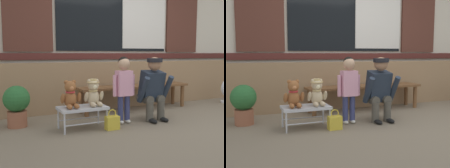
% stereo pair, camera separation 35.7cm
% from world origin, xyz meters
% --- Properties ---
extents(ground_plane, '(60.00, 60.00, 0.00)m').
position_xyz_m(ground_plane, '(0.00, 0.00, 0.00)').
color(ground_plane, '#756651').
extents(brick_low_wall, '(8.03, 0.25, 0.85)m').
position_xyz_m(brick_low_wall, '(0.00, 1.43, 0.42)').
color(brick_low_wall, '#997551').
rests_on(brick_low_wall, ground).
extents(shop_facade, '(8.19, 0.26, 3.77)m').
position_xyz_m(shop_facade, '(0.00, 1.94, 1.89)').
color(shop_facade, beige).
rests_on(shop_facade, ground).
extents(wooden_bench_long, '(2.10, 0.40, 0.44)m').
position_xyz_m(wooden_bench_long, '(0.01, 1.06, 0.37)').
color(wooden_bench_long, brown).
rests_on(wooden_bench_long, ground).
extents(small_display_bench, '(0.64, 0.36, 0.30)m').
position_xyz_m(small_display_bench, '(-1.26, 0.29, 0.27)').
color(small_display_bench, '#BCBCC1').
rests_on(small_display_bench, ground).
extents(teddy_bear_plain, '(0.28, 0.26, 0.36)m').
position_xyz_m(teddy_bear_plain, '(-1.42, 0.29, 0.46)').
color(teddy_bear_plain, '#93562D').
rests_on(teddy_bear_plain, small_display_bench).
extents(teddy_bear_with_hat, '(0.28, 0.27, 0.36)m').
position_xyz_m(teddy_bear_with_hat, '(-1.10, 0.29, 0.47)').
color(teddy_bear_with_hat, '#CCB289').
rests_on(teddy_bear_with_hat, small_display_bench).
extents(child_standing, '(0.35, 0.18, 0.96)m').
position_xyz_m(child_standing, '(-0.62, 0.32, 0.59)').
color(child_standing, navy).
rests_on(child_standing, ground).
extents(adult_crouching, '(0.50, 0.49, 0.95)m').
position_xyz_m(adult_crouching, '(-0.13, 0.29, 0.48)').
color(adult_crouching, '#4C473D').
rests_on(adult_crouching, ground).
extents(handbag_on_ground, '(0.18, 0.11, 0.27)m').
position_xyz_m(handbag_on_ground, '(-0.92, 0.08, 0.10)').
color(handbag_on_ground, gold).
rests_on(handbag_on_ground, ground).
extents(potted_plant, '(0.36, 0.36, 0.57)m').
position_xyz_m(potted_plant, '(-2.03, 0.77, 0.32)').
color(potted_plant, brown).
rests_on(potted_plant, ground).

